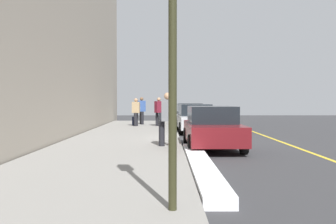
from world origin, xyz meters
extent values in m
plane|color=#333335|center=(0.00, 0.00, 0.00)|extent=(56.00, 56.00, 0.00)
cube|color=gray|center=(0.00, -3.30, 0.07)|extent=(28.00, 4.60, 0.15)
cube|color=gold|center=(0.00, 3.20, 0.00)|extent=(28.00, 0.14, 0.01)
cube|color=white|center=(5.53, -0.70, 0.11)|extent=(7.17, 0.56, 0.22)
cylinder|color=black|center=(-9.37, 0.87, 0.32)|extent=(0.64, 0.23, 0.64)
cylinder|color=black|center=(-9.34, -0.81, 0.32)|extent=(0.64, 0.23, 0.64)
cylinder|color=black|center=(-12.01, 0.82, 0.32)|extent=(0.64, 0.23, 0.64)
cylinder|color=black|center=(-11.99, -0.86, 0.32)|extent=(0.64, 0.23, 0.64)
cube|color=black|center=(-10.68, 0.00, 0.59)|extent=(4.29, 1.87, 0.64)
cube|color=black|center=(-10.89, 0.00, 1.21)|extent=(2.24, 1.64, 0.60)
cylinder|color=black|center=(-3.86, 0.86, 0.32)|extent=(0.65, 0.24, 0.64)
cylinder|color=black|center=(-3.80, -0.82, 0.32)|extent=(0.65, 0.24, 0.64)
cylinder|color=black|center=(-6.62, 0.76, 0.32)|extent=(0.65, 0.24, 0.64)
cylinder|color=black|center=(-6.56, -0.92, 0.32)|extent=(0.65, 0.24, 0.64)
cube|color=#B7BABF|center=(-5.21, -0.03, 0.59)|extent=(4.52, 1.95, 0.64)
cube|color=black|center=(-5.43, -0.04, 1.21)|extent=(2.37, 1.68, 0.60)
cylinder|color=black|center=(2.93, 0.92, 0.32)|extent=(0.64, 0.22, 0.64)
cylinder|color=black|center=(2.94, -0.76, 0.32)|extent=(0.64, 0.22, 0.64)
cylinder|color=black|center=(0.23, 0.90, 0.32)|extent=(0.64, 0.22, 0.64)
cylinder|color=black|center=(0.24, -0.78, 0.32)|extent=(0.64, 0.22, 0.64)
cube|color=maroon|center=(1.59, 0.07, 0.59)|extent=(4.37, 1.83, 0.64)
cube|color=black|center=(1.37, 0.07, 1.21)|extent=(2.28, 1.62, 0.60)
cylinder|color=black|center=(2.01, -1.72, 0.58)|extent=(0.20, 0.20, 0.86)
cylinder|color=black|center=(2.10, -1.32, 0.58)|extent=(0.20, 0.20, 0.86)
cube|color=slate|center=(2.06, -1.52, 1.38)|extent=(0.55, 0.41, 0.74)
sphere|color=tan|center=(2.06, -1.52, 1.87)|extent=(0.24, 0.24, 0.24)
cylinder|color=black|center=(-8.29, -3.42, 0.55)|extent=(0.19, 0.19, 0.80)
cylinder|color=black|center=(-7.92, -3.46, 0.55)|extent=(0.19, 0.19, 0.80)
cube|color=tan|center=(-8.10, -3.44, 1.29)|extent=(0.33, 0.49, 0.68)
sphere|color=tan|center=(-8.10, -3.44, 1.74)|extent=(0.22, 0.22, 0.22)
cylinder|color=black|center=(-9.51, -3.15, 0.57)|extent=(0.20, 0.20, 0.84)
cylinder|color=black|center=(-9.89, -3.25, 0.57)|extent=(0.20, 0.20, 0.84)
cube|color=#335193|center=(-9.70, -3.20, 1.34)|extent=(0.42, 0.54, 0.71)
sphere|color=brown|center=(-9.70, -3.20, 1.81)|extent=(0.23, 0.23, 0.23)
cylinder|color=black|center=(-7.84, -1.92, 0.56)|extent=(0.19, 0.19, 0.82)
cylinder|color=black|center=(-8.16, -2.15, 0.56)|extent=(0.19, 0.19, 0.82)
cube|color=maroon|center=(-8.00, -2.03, 1.32)|extent=(0.52, 0.56, 0.70)
sphere|color=tan|center=(-8.00, -2.03, 1.78)|extent=(0.23, 0.23, 0.23)
cylinder|color=#2D2D19|center=(9.54, -1.46, 1.97)|extent=(0.12, 0.12, 3.64)
cube|color=#191E38|center=(-8.60, -3.60, 0.42)|extent=(0.34, 0.22, 0.54)
cylinder|color=#4C4C4C|center=(-8.60, -3.60, 0.87)|extent=(0.03, 0.03, 0.36)
camera|label=1|loc=(14.89, -1.54, 1.73)|focal=40.18mm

